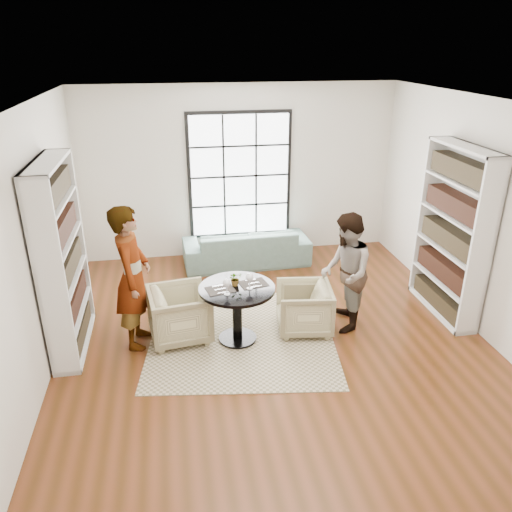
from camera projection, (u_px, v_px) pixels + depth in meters
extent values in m
plane|color=#622F17|center=(273.00, 337.00, 6.63)|extent=(6.00, 6.00, 0.00)
plane|color=silver|center=(239.00, 172.00, 8.75)|extent=(5.50, 0.00, 5.50)
plane|color=silver|center=(36.00, 247.00, 5.60)|extent=(0.00, 6.00, 6.00)
plane|color=silver|center=(482.00, 219.00, 6.47)|extent=(0.00, 6.00, 6.00)
plane|color=silver|center=(368.00, 388.00, 3.33)|extent=(5.50, 0.00, 5.50)
plane|color=white|center=(277.00, 103.00, 5.44)|extent=(6.00, 6.00, 0.00)
cube|color=black|center=(240.00, 176.00, 8.75)|extent=(1.82, 0.06, 2.22)
cube|color=white|center=(240.00, 176.00, 8.71)|extent=(1.70, 0.02, 2.10)
cube|color=#BBA98C|center=(242.00, 336.00, 6.66)|extent=(2.71, 2.71, 0.01)
cylinder|color=black|center=(238.00, 338.00, 6.58)|extent=(0.49, 0.49, 0.04)
cylinder|color=black|center=(237.00, 315.00, 6.44)|extent=(0.12, 0.12, 0.69)
cylinder|color=black|center=(237.00, 289.00, 6.29)|extent=(0.97, 0.97, 0.04)
imported|color=gray|center=(246.00, 246.00, 8.72)|extent=(2.20, 0.92, 0.63)
imported|color=tan|center=(180.00, 314.00, 6.49)|extent=(0.87, 0.85, 0.71)
imported|color=tan|center=(304.00, 308.00, 6.69)|extent=(0.81, 0.79, 0.65)
imported|color=gray|center=(133.00, 278.00, 6.17)|extent=(0.53, 0.73, 1.86)
imported|color=gray|center=(346.00, 273.00, 6.58)|extent=(0.76, 0.90, 1.62)
cube|color=black|center=(220.00, 290.00, 6.22)|extent=(0.39, 0.32, 0.01)
cube|color=black|center=(253.00, 284.00, 6.37)|extent=(0.39, 0.32, 0.01)
cylinder|color=silver|center=(227.00, 294.00, 6.10)|extent=(0.08, 0.08, 0.01)
cylinder|color=silver|center=(227.00, 290.00, 6.08)|extent=(0.01, 0.01, 0.12)
sphere|color=maroon|center=(227.00, 283.00, 6.04)|extent=(0.09, 0.09, 0.09)
ellipsoid|color=white|center=(227.00, 283.00, 6.04)|extent=(0.10, 0.10, 0.10)
cylinder|color=silver|center=(250.00, 288.00, 6.24)|extent=(0.08, 0.08, 0.01)
cylinder|color=silver|center=(250.00, 284.00, 6.22)|extent=(0.01, 0.01, 0.12)
sphere|color=maroon|center=(250.00, 277.00, 6.18)|extent=(0.09, 0.09, 0.09)
ellipsoid|color=white|center=(250.00, 277.00, 6.18)|extent=(0.10, 0.10, 0.11)
imported|color=gray|center=(235.00, 279.00, 6.30)|extent=(0.19, 0.18, 0.19)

